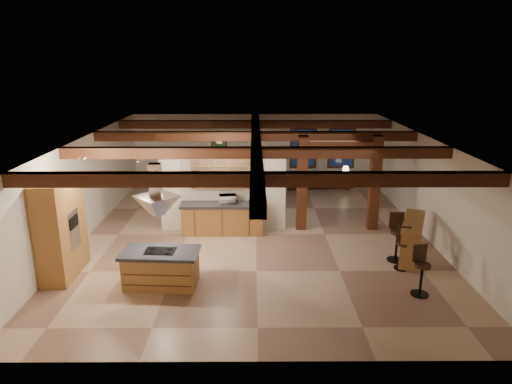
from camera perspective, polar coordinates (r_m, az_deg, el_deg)
ground at (r=13.75m, az=-0.00°, el=-5.32°), size 12.00×12.00×0.00m
room_walls at (r=13.20m, az=-0.00°, el=1.89°), size 12.00×12.00×12.00m
ceiling_beams at (r=12.99m, az=-0.00°, el=6.07°), size 10.00×12.00×0.28m
timber_posts at (r=13.93m, az=10.33°, el=2.32°), size 2.50×0.30×2.90m
partition_wall at (r=13.90m, az=-4.14°, el=-0.33°), size 3.80×0.18×2.20m
pantry_cabinet at (r=11.83m, az=-23.23°, el=-4.16°), size 0.67×1.60×2.40m
back_counter at (r=13.72m, az=-4.19°, el=-3.30°), size 2.50×0.66×0.94m
upper_display_cabinet at (r=13.52m, az=-4.26°, el=2.49°), size 1.80×0.36×0.95m
range_hood at (r=10.37m, az=-12.21°, el=-2.54°), size 1.10×1.10×1.40m
back_windows at (r=19.27m, az=8.29°, el=5.46°), size 2.70×0.07×1.70m
framed_art at (r=19.08m, az=-4.64°, el=6.07°), size 0.65×0.05×0.85m
recessed_cans at (r=11.35m, az=-12.90°, el=4.73°), size 3.16×2.46×0.03m
kitchen_island at (r=10.87m, az=-11.79°, el=-9.28°), size 1.80×1.03×0.87m
dining_table at (r=16.29m, az=-2.10°, el=-0.75°), size 1.84×1.29×0.59m
sofa at (r=18.84m, az=7.13°, el=1.58°), size 2.30×1.09×0.65m
microwave at (r=13.52m, az=-3.58°, el=-0.91°), size 0.53×0.40×0.27m
bar_counter at (r=12.64m, az=18.98°, el=-4.83°), size 1.22×2.02×1.04m
side_table at (r=18.88m, az=11.07°, el=1.33°), size 0.61×0.61×0.58m
table_lamp at (r=18.76m, az=11.16°, el=2.88°), size 0.28×0.28×0.33m
bar_stool_a at (r=10.85m, az=19.93°, el=-9.19°), size 0.40×0.42×1.14m
bar_stool_b at (r=11.99m, az=17.91°, el=-6.68°), size 0.39×0.40×1.08m
bar_stool_c at (r=12.38m, az=17.19°, el=-5.39°), size 0.44×0.44×1.27m
dining_chairs at (r=16.22m, az=-2.11°, el=0.07°), size 2.07×2.07×1.06m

